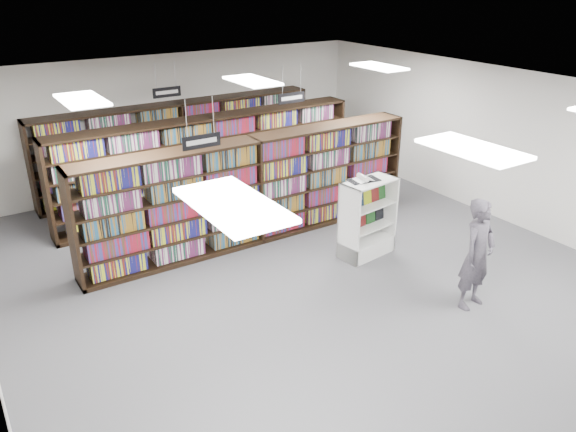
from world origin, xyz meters
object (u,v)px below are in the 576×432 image
endcap_display (365,230)px  shopper (477,254)px  open_book (363,179)px  bookshelf_row_near (255,190)px

endcap_display → shopper: shopper is taller
endcap_display → open_book: (-0.09, 0.03, 1.03)m
open_book → endcap_display: bearing=-12.6°
bookshelf_row_near → open_book: 2.17m
bookshelf_row_near → endcap_display: bearing=-49.4°
bookshelf_row_near → endcap_display: (1.43, -1.67, -0.55)m
bookshelf_row_near → endcap_display: bookshelf_row_near is taller
open_book → shopper: shopper is taller
endcap_display → open_book: bearing=152.4°
bookshelf_row_near → shopper: bookshelf_row_near is taller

